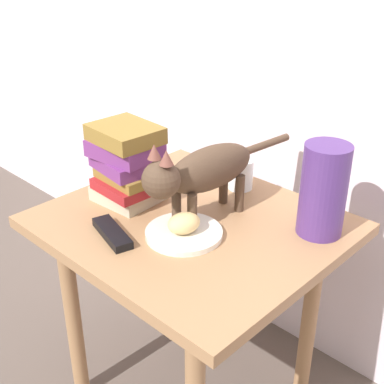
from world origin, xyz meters
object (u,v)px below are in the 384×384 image
candle_jar (240,175)px  tv_remote (112,233)px  bread_roll (184,223)px  green_vase (323,190)px  side_table (192,250)px  plate (184,233)px  book_stack (128,164)px  cat (201,171)px

candle_jar → tv_remote: (-0.05, -0.41, -0.03)m
bread_roll → green_vase: 0.33m
side_table → plate: plate is taller
bread_roll → candle_jar: (-0.07, 0.30, -0.00)m
side_table → tv_remote: bearing=-113.9°
book_stack → candle_jar: book_stack is taller
cat → tv_remote: bearing=-114.5°
plate → tv_remote: (-0.12, -0.12, 0.00)m
plate → green_vase: size_ratio=0.82×
book_stack → tv_remote: 0.21m
plate → cat: bearing=106.1°
bread_roll → green_vase: green_vase is taller
bread_roll → tv_remote: size_ratio=0.53×
plate → green_vase: 0.34m
bread_roll → candle_jar: 0.31m
green_vase → book_stack: bearing=-155.0°
green_vase → candle_jar: (-0.29, 0.05, -0.07)m
green_vase → tv_remote: 0.51m
green_vase → tv_remote: (-0.34, -0.36, -0.10)m
cat → tv_remote: cat is taller
plate → tv_remote: 0.17m
book_stack → green_vase: size_ratio=0.95×
bread_roll → tv_remote: bearing=-137.1°
green_vase → tv_remote: size_ratio=1.50×
plate → bread_roll: bread_roll is taller
green_vase → candle_jar: green_vase is taller
book_stack → candle_jar: size_ratio=2.52×
cat → bread_roll: bearing=-71.9°
plate → bread_roll: (0.01, -0.00, 0.03)m
side_table → candle_jar: 0.26m
bread_roll → cat: 0.13m
plate → bread_roll: bearing=-44.5°
side_table → plate: size_ratio=3.78×
bread_roll → book_stack: size_ratio=0.37×
bread_roll → cat: size_ratio=0.17×
plate → candle_jar: bearing=102.8°
bread_roll → side_table: bearing=120.4°
side_table → bread_roll: size_ratio=8.76×
book_stack → plate: bearing=-6.6°
cat → plate: bearing=-73.9°
cat → green_vase: 0.29m
side_table → book_stack: 0.28m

